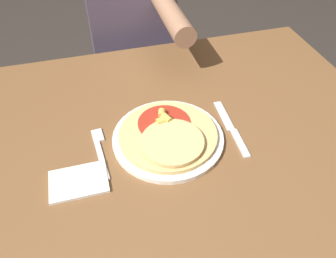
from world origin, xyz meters
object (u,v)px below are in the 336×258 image
knife (231,128)px  person_diner (132,32)px  plate (168,138)px  dining_table (183,163)px  fork (100,150)px  pizza (169,135)px

knife → person_diner: 0.68m
plate → person_diner: 0.66m
plate → person_diner: size_ratio=0.24×
dining_table → fork: 0.24m
dining_table → plate: size_ratio=4.08×
dining_table → fork: size_ratio=6.70×
knife → fork: bearing=177.2°
dining_table → plate: bearing=167.6°
pizza → fork: size_ratio=1.45×
person_diner → dining_table: bearing=-88.9°
dining_table → knife: size_ratio=5.34×
plate → dining_table: bearing=-12.4°
fork → plate: bearing=-3.5°
knife → plate: bearing=177.8°
pizza → knife: bearing=-0.3°
dining_table → plate: plate is taller
pizza → person_diner: size_ratio=0.21×
dining_table → person_diner: 0.67m
plate → pizza: pizza is taller
knife → person_diner: bearing=102.7°
pizza → knife: (0.18, -0.00, -0.02)m
plate → fork: 0.18m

